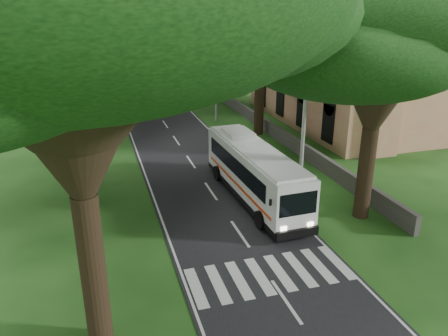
{
  "coord_description": "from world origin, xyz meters",
  "views": [
    {
      "loc": [
        -6.88,
        -17.75,
        11.72
      ],
      "look_at": [
        0.43,
        6.41,
        2.2
      ],
      "focal_mm": 35.0,
      "sensor_mm": 36.0,
      "label": 1
    }
  ],
  "objects_px": {
    "church": "(345,75)",
    "distant_car_b": "(121,81)",
    "pole_far": "(178,59)",
    "pedestrian": "(93,194)",
    "pole_near": "(303,132)",
    "coach_bus": "(254,171)",
    "distant_car_a": "(135,103)",
    "distant_car_c": "(133,68)",
    "pole_mid": "(216,81)"
  },
  "relations": [
    {
      "from": "pole_mid",
      "to": "pedestrian",
      "type": "height_order",
      "value": "pole_mid"
    },
    {
      "from": "church",
      "to": "distant_car_a",
      "type": "height_order",
      "value": "church"
    },
    {
      "from": "distant_car_c",
      "to": "pole_near",
      "type": "bearing_deg",
      "value": 108.33
    },
    {
      "from": "pole_near",
      "to": "pole_far",
      "type": "bearing_deg",
      "value": 90.0
    },
    {
      "from": "pole_far",
      "to": "pole_mid",
      "type": "bearing_deg",
      "value": -90.0
    },
    {
      "from": "pole_near",
      "to": "coach_bus",
      "type": "xyz_separation_m",
      "value": [
        -3.16,
        0.22,
        -2.33
      ]
    },
    {
      "from": "pole_mid",
      "to": "pole_far",
      "type": "distance_m",
      "value": 20.0
    },
    {
      "from": "pole_far",
      "to": "coach_bus",
      "type": "distance_m",
      "value": 39.97
    },
    {
      "from": "pole_near",
      "to": "pole_mid",
      "type": "height_order",
      "value": "same"
    },
    {
      "from": "church",
      "to": "distant_car_c",
      "type": "distance_m",
      "value": 47.59
    },
    {
      "from": "church",
      "to": "distant_car_b",
      "type": "xyz_separation_m",
      "value": [
        -20.4,
        29.32,
        -4.27
      ]
    },
    {
      "from": "pole_mid",
      "to": "pole_far",
      "type": "bearing_deg",
      "value": 90.0
    },
    {
      "from": "distant_car_a",
      "to": "pedestrian",
      "type": "height_order",
      "value": "pedestrian"
    },
    {
      "from": "coach_bus",
      "to": "distant_car_a",
      "type": "xyz_separation_m",
      "value": [
        -4.62,
        27.51,
        -1.11
      ]
    },
    {
      "from": "pole_near",
      "to": "pole_mid",
      "type": "xyz_separation_m",
      "value": [
        0.0,
        20.0,
        0.0
      ]
    },
    {
      "from": "distant_car_a",
      "to": "pedestrian",
      "type": "relative_size",
      "value": 2.22
    },
    {
      "from": "church",
      "to": "pole_far",
      "type": "bearing_deg",
      "value": 116.82
    },
    {
      "from": "pole_mid",
      "to": "distant_car_c",
      "type": "relative_size",
      "value": 1.94
    },
    {
      "from": "church",
      "to": "distant_car_b",
      "type": "bearing_deg",
      "value": 124.83
    },
    {
      "from": "coach_bus",
      "to": "distant_car_b",
      "type": "relative_size",
      "value": 3.17
    },
    {
      "from": "pole_mid",
      "to": "distant_car_c",
      "type": "height_order",
      "value": "pole_mid"
    },
    {
      "from": "pole_mid",
      "to": "distant_car_a",
      "type": "bearing_deg",
      "value": 135.15
    },
    {
      "from": "distant_car_c",
      "to": "pedestrian",
      "type": "distance_m",
      "value": 58.74
    },
    {
      "from": "coach_bus",
      "to": "pedestrian",
      "type": "bearing_deg",
      "value": 169.85
    },
    {
      "from": "distant_car_b",
      "to": "distant_car_c",
      "type": "height_order",
      "value": "distant_car_b"
    },
    {
      "from": "distant_car_a",
      "to": "pedestrian",
      "type": "distance_m",
      "value": 26.64
    },
    {
      "from": "pole_near",
      "to": "coach_bus",
      "type": "relative_size",
      "value": 0.68
    },
    {
      "from": "pole_far",
      "to": "coach_bus",
      "type": "height_order",
      "value": "pole_far"
    },
    {
      "from": "coach_bus",
      "to": "distant_car_b",
      "type": "xyz_separation_m",
      "value": [
        -4.88,
        44.64,
        -1.21
      ]
    },
    {
      "from": "coach_bus",
      "to": "distant_car_a",
      "type": "height_order",
      "value": "coach_bus"
    },
    {
      "from": "distant_car_b",
      "to": "coach_bus",
      "type": "bearing_deg",
      "value": -69.7
    },
    {
      "from": "coach_bus",
      "to": "distant_car_c",
      "type": "bearing_deg",
      "value": 89.36
    },
    {
      "from": "pedestrian",
      "to": "church",
      "type": "bearing_deg",
      "value": -55.93
    },
    {
      "from": "pedestrian",
      "to": "distant_car_a",
      "type": "bearing_deg",
      "value": -6.0
    },
    {
      "from": "church",
      "to": "pole_near",
      "type": "height_order",
      "value": "church"
    },
    {
      "from": "church",
      "to": "distant_car_a",
      "type": "bearing_deg",
      "value": 148.82
    },
    {
      "from": "pole_near",
      "to": "pedestrian",
      "type": "xyz_separation_m",
      "value": [
        -12.98,
        1.61,
        -3.24
      ]
    },
    {
      "from": "pole_far",
      "to": "pedestrian",
      "type": "xyz_separation_m",
      "value": [
        -12.98,
        -38.39,
        -3.24
      ]
    },
    {
      "from": "church",
      "to": "pedestrian",
      "type": "xyz_separation_m",
      "value": [
        -25.34,
        -13.94,
        -3.97
      ]
    },
    {
      "from": "distant_car_b",
      "to": "distant_car_c",
      "type": "distance_m",
      "value": 15.27
    },
    {
      "from": "pole_mid",
      "to": "distant_car_b",
      "type": "relative_size",
      "value": 2.16
    },
    {
      "from": "pole_near",
      "to": "distant_car_c",
      "type": "height_order",
      "value": "pole_near"
    },
    {
      "from": "distant_car_c",
      "to": "pedestrian",
      "type": "bearing_deg",
      "value": 95.73
    },
    {
      "from": "distant_car_b",
      "to": "pedestrian",
      "type": "relative_size",
      "value": 1.97
    },
    {
      "from": "pole_far",
      "to": "distant_car_b",
      "type": "xyz_separation_m",
      "value": [
        -8.04,
        4.87,
        -3.54
      ]
    },
    {
      "from": "pole_near",
      "to": "distant_car_c",
      "type": "xyz_separation_m",
      "value": [
        -4.7,
        59.77,
        -3.55
      ]
    },
    {
      "from": "distant_car_a",
      "to": "distant_car_c",
      "type": "bearing_deg",
      "value": -81.0
    },
    {
      "from": "distant_car_a",
      "to": "distant_car_c",
      "type": "xyz_separation_m",
      "value": [
        3.07,
        32.03,
        -0.11
      ]
    },
    {
      "from": "church",
      "to": "pole_near",
      "type": "bearing_deg",
      "value": -128.5
    },
    {
      "from": "distant_car_b",
      "to": "distant_car_a",
      "type": "bearing_deg",
      "value": -75.06
    }
  ]
}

